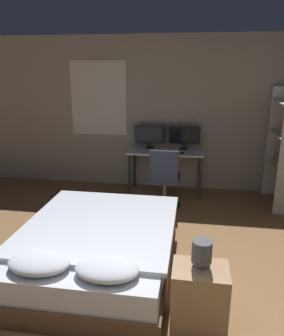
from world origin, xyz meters
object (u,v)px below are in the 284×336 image
Objects in this scene: computer_mouse at (182,153)px; office_chair at (164,183)px; bedside_lamp at (202,252)px; monitor_left at (150,135)px; keyboard at (165,153)px; bed at (98,248)px; nightstand at (199,298)px; monitor_right at (184,136)px; desk at (166,157)px.

computer_mouse is 0.07× the size of office_chair.
bedside_lamp is 0.26× the size of office_chair.
monitor_left reaches higher than keyboard.
keyboard is at bearing -49.77° from monitor_left.
keyboard is at bearing 95.24° from office_chair.
bed is at bearing 146.97° from bedside_lamp.
office_chair is at bearing -67.19° from monitor_left.
nightstand is 1.06× the size of monitor_left.
keyboard is (-0.31, -0.36, -0.23)m from monitor_right.
bed is 5.12× the size of keyboard.
bed is 28.98× the size of computer_mouse.
bedside_lamp is 3.21m from desk.
monitor_right reaches higher than bed.
desk is 18.59× the size of computer_mouse.
desk is at bearing 100.10° from bedside_lamp.
office_chair reaches higher than bedside_lamp.
keyboard is 5.66× the size of computer_mouse.
desk is (0.51, 2.46, 0.40)m from bed.
bedside_lamp is at bearing -84.73° from computer_mouse.
bed is 2.48m from computer_mouse.
office_chair reaches higher than bed.
bed is 1.37m from bedside_lamp.
monitor_left is (-0.87, 3.35, 0.28)m from bedside_lamp.
computer_mouse is (0.80, 2.28, 0.53)m from bed.
office_chair is (0.35, -0.83, -0.60)m from monitor_left.
keyboard is at bearing 100.69° from bedside_lamp.
monitor_left is at bearing 112.81° from office_chair.
bedside_lamp is 2.59m from office_chair.
bedside_lamp is 0.19× the size of desk.
monitor_right reaches higher than bedside_lamp.
monitor_left is 0.73m from computer_mouse.
monitor_right reaches higher than nightstand.
keyboard is (0.51, 2.28, 0.52)m from bed.
keyboard is at bearing 100.69° from nightstand.
bedside_lamp is 3.37m from monitor_right.
bed is at bearing -102.67° from keyboard.
desk is 0.36m from computer_mouse.
monitor_left reaches higher than office_chair.
office_chair is (-0.52, 2.51, 0.11)m from nightstand.
monitor_right is 7.79× the size of computer_mouse.
nightstand is at bearing -33.03° from bed.
office_chair is (0.56, 1.81, 0.14)m from bed.
bedside_lamp is (0.00, 0.00, 0.44)m from nightstand.
desk is 0.70m from office_chair.
bed is 2.76m from monitor_left.
nightstand is (1.08, -0.70, 0.03)m from bed.
bedside_lamp is at bearing -79.31° from keyboard.
nightstand is at bearing -78.31° from office_chair.
office_chair is (-0.25, -0.47, -0.39)m from computer_mouse.
office_chair is (0.04, -0.47, -0.38)m from keyboard.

